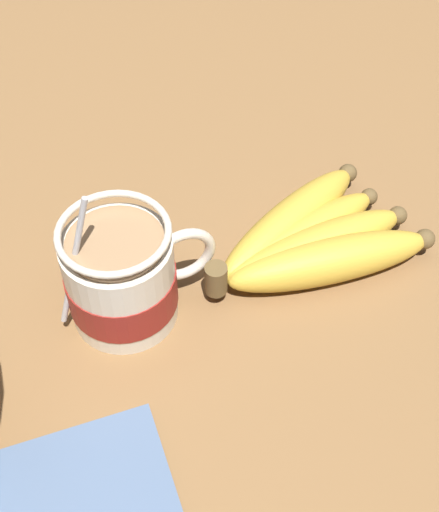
% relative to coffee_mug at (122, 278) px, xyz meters
% --- Properties ---
extents(table, '(1.25, 1.25, 0.03)m').
position_rel_coffee_mug_xyz_m(table, '(0.04, -0.03, -0.06)').
color(table, brown).
rests_on(table, ground).
extents(coffee_mug, '(0.14, 0.09, 0.15)m').
position_rel_coffee_mug_xyz_m(coffee_mug, '(0.00, 0.00, 0.00)').
color(coffee_mug, beige).
rests_on(coffee_mug, table).
extents(banana_bunch, '(0.22, 0.15, 0.04)m').
position_rel_coffee_mug_xyz_m(banana_bunch, '(0.18, -0.00, -0.03)').
color(banana_bunch, brown).
rests_on(banana_bunch, table).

